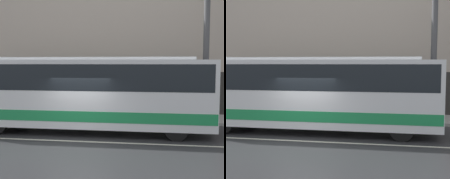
# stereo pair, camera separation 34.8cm
# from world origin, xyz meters

# --- Properties ---
(ground_plane) EXTENTS (60.00, 60.00, 0.00)m
(ground_plane) POSITION_xyz_m (0.00, 0.00, 0.00)
(ground_plane) COLOR #2D2D30
(sidewalk) EXTENTS (60.00, 2.73, 0.15)m
(sidewalk) POSITION_xyz_m (0.00, 5.36, 0.08)
(sidewalk) COLOR #A09E99
(sidewalk) RESTS_ON ground_plane
(building_facade) EXTENTS (60.00, 0.35, 10.40)m
(building_facade) POSITION_xyz_m (0.00, 6.87, 5.01)
(building_facade) COLOR #B7A899
(building_facade) RESTS_ON ground_plane
(lane_stripe) EXTENTS (54.00, 0.14, 0.01)m
(lane_stripe) POSITION_xyz_m (0.00, 0.00, 0.00)
(lane_stripe) COLOR beige
(lane_stripe) RESTS_ON ground_plane
(transit_bus) EXTENTS (11.73, 2.48, 3.36)m
(transit_bus) POSITION_xyz_m (-0.35, 1.76, 1.89)
(transit_bus) COLOR white
(transit_bus) RESTS_ON ground_plane
(utility_pole_near) EXTENTS (0.30, 0.30, 7.97)m
(utility_pole_near) POSITION_xyz_m (5.53, 4.59, 4.14)
(utility_pole_near) COLOR #4C4C4F
(utility_pole_near) RESTS_ON sidewalk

